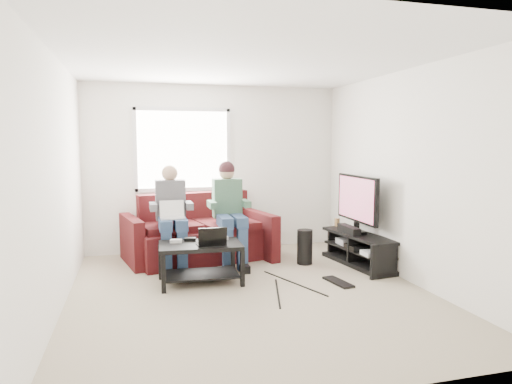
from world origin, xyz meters
TOP-DOWN VIEW (x-y plane):
  - floor at (0.00, 0.00)m, footprint 4.50×4.50m
  - ceiling at (0.00, 0.00)m, footprint 4.50×4.50m
  - wall_back at (0.00, 2.25)m, footprint 4.50×0.00m
  - wall_front at (0.00, -2.25)m, footprint 4.50×0.00m
  - wall_left at (-2.00, 0.00)m, footprint 0.00×4.50m
  - wall_right at (2.00, 0.00)m, footprint 0.00×4.50m
  - window at (-0.50, 2.23)m, footprint 1.48×0.04m
  - sofa at (-0.37, 1.66)m, footprint 2.22×1.30m
  - person_left at (-0.77, 1.28)m, footprint 0.40×0.71m
  - person_right at (0.03, 1.30)m, footprint 0.40×0.71m
  - laptop_silver at (-0.77, 1.13)m, footprint 0.37×0.30m
  - coffee_table at (-0.49, 0.51)m, footprint 1.01×0.65m
  - laptop_black at (-0.37, 0.43)m, footprint 0.35×0.26m
  - controller_a at (-0.77, 0.63)m, footprint 0.15×0.11m
  - controller_b at (-0.59, 0.69)m, footprint 0.15×0.11m
  - controller_c at (-0.19, 0.66)m, footprint 0.14×0.09m
  - tv_stand at (1.77, 0.75)m, footprint 0.58×1.39m
  - tv at (1.77, 0.85)m, footprint 0.12×1.10m
  - soundbar at (1.65, 0.85)m, footprint 0.12×0.50m
  - drink_cup at (1.72, 1.38)m, footprint 0.08×0.08m
  - console_white at (1.77, 0.35)m, footprint 0.30×0.22m
  - console_grey at (1.77, 1.05)m, footprint 0.34×0.26m
  - console_black at (1.77, 0.70)m, footprint 0.38×0.30m
  - subwoofer at (1.05, 1.01)m, footprint 0.21×0.21m
  - keyboard_floor at (1.13, 0.06)m, footprint 0.24×0.50m
  - end_table at (0.70, 1.61)m, footprint 0.34×0.34m

SIDE VIEW (x-z plane):
  - floor at x=0.00m, z-range 0.00..0.00m
  - keyboard_floor at x=1.13m, z-range 0.00..0.03m
  - tv_stand at x=1.77m, z-range -0.02..0.42m
  - subwoofer at x=1.05m, z-range 0.00..0.49m
  - console_white at x=1.77m, z-range 0.24..0.30m
  - console_black at x=1.77m, z-range 0.24..0.31m
  - end_table at x=0.70m, z-range -0.03..0.58m
  - console_grey at x=1.77m, z-range 0.24..0.32m
  - sofa at x=-0.37m, z-range -0.13..0.82m
  - coffee_table at x=-0.49m, z-range 0.12..0.61m
  - soundbar at x=1.65m, z-range 0.44..0.54m
  - drink_cup at x=1.72m, z-range 0.44..0.56m
  - controller_a at x=-0.77m, z-range 0.49..0.53m
  - controller_b at x=-0.59m, z-range 0.49..0.53m
  - controller_c at x=-0.19m, z-range 0.49..0.53m
  - laptop_black at x=-0.37m, z-range 0.49..0.73m
  - laptop_silver at x=-0.77m, z-range 0.65..0.89m
  - person_left at x=-0.77m, z-range 0.08..1.48m
  - person_right at x=0.03m, z-range 0.12..1.56m
  - tv at x=1.77m, z-range 0.50..1.31m
  - wall_back at x=0.00m, z-range -0.95..3.55m
  - wall_front at x=0.00m, z-range -0.95..3.55m
  - wall_left at x=-2.00m, z-range -0.95..3.55m
  - wall_right at x=2.00m, z-range -0.95..3.55m
  - window at x=-0.50m, z-range 0.96..2.24m
  - ceiling at x=0.00m, z-range 2.60..2.60m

